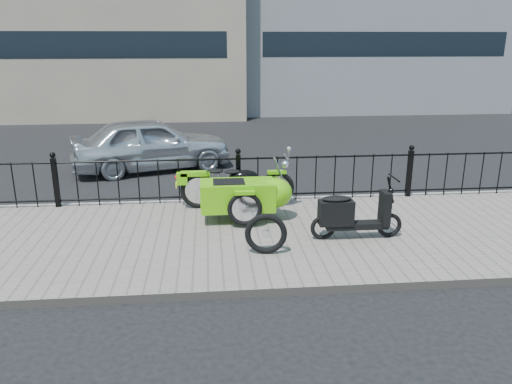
{
  "coord_description": "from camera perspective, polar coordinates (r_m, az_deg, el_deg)",
  "views": [
    {
      "loc": [
        -0.57,
        -8.19,
        3.25
      ],
      "look_at": [
        0.22,
        -0.1,
        0.73
      ],
      "focal_mm": 35.0,
      "sensor_mm": 36.0,
      "label": 1
    }
  ],
  "objects": [
    {
      "name": "scooter",
      "position": [
        8.18,
        10.77,
        -2.61
      ],
      "size": [
        1.52,
        0.44,
        1.03
      ],
      "color": "black",
      "rests_on": "sidewalk"
    },
    {
      "name": "spare_tire",
      "position": [
        7.5,
        1.14,
        -4.8
      ],
      "size": [
        0.65,
        0.16,
        0.64
      ],
      "primitive_type": "torus",
      "rotation": [
        1.57,
        0.0,
        -0.11
      ],
      "color": "black",
      "rests_on": "sidewalk"
    },
    {
      "name": "ground",
      "position": [
        8.83,
        -1.46,
        -4.4
      ],
      "size": [
        120.0,
        120.0,
        0.0
      ],
      "primitive_type": "plane",
      "color": "black",
      "rests_on": "ground"
    },
    {
      "name": "motorcycle_sidecar",
      "position": [
        8.96,
        -1.05,
        -0.04
      ],
      "size": [
        2.28,
        1.48,
        0.98
      ],
      "color": "black",
      "rests_on": "sidewalk"
    },
    {
      "name": "sidewalk",
      "position": [
        8.34,
        -1.22,
        -5.28
      ],
      "size": [
        30.0,
        3.8,
        0.12
      ],
      "primitive_type": "cube",
      "color": "slate",
      "rests_on": "ground"
    },
    {
      "name": "iron_fence",
      "position": [
        9.87,
        -2.03,
        1.54
      ],
      "size": [
        14.11,
        0.11,
        1.08
      ],
      "color": "black",
      "rests_on": "sidewalk"
    },
    {
      "name": "sedan_car",
      "position": [
        13.02,
        -11.86,
        5.42
      ],
      "size": [
        4.24,
        2.66,
        1.35
      ],
      "primitive_type": "imported",
      "rotation": [
        0.0,
        0.0,
        1.86
      ],
      "color": "silver",
      "rests_on": "ground"
    },
    {
      "name": "curb",
      "position": [
        10.16,
        -2.05,
        -1.11
      ],
      "size": [
        30.0,
        0.1,
        0.12
      ],
      "primitive_type": "cube",
      "color": "gray",
      "rests_on": "ground"
    }
  ]
}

